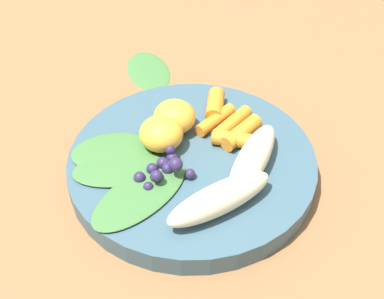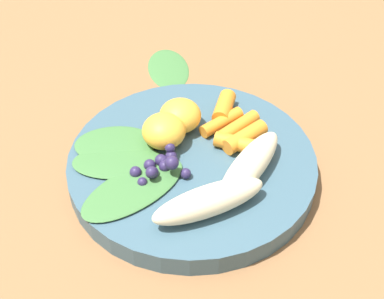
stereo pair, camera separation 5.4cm
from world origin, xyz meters
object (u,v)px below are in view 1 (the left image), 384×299
at_px(kale_leaf_stray, 148,70).
at_px(banana_peeled_right, 220,198).
at_px(bowl, 192,164).
at_px(banana_peeled_left, 252,160).
at_px(orange_segment_near, 162,133).

bearing_deg(kale_leaf_stray, banana_peeled_right, -179.68).
relative_size(bowl, banana_peeled_left, 2.32).
bearing_deg(kale_leaf_stray, bowl, 179.65).
height_order(orange_segment_near, kale_leaf_stray, orange_segment_near).
bearing_deg(banana_peeled_right, orange_segment_near, 90.65).
relative_size(banana_peeled_right, orange_segment_near, 2.41).
bearing_deg(banana_peeled_left, banana_peeled_right, 170.60).
height_order(banana_peeled_left, kale_leaf_stray, banana_peeled_left).
distance_m(bowl, kale_leaf_stray, 0.21).
relative_size(bowl, banana_peeled_right, 2.32).
xyz_separation_m(orange_segment_near, kale_leaf_stray, (0.15, 0.11, -0.04)).
xyz_separation_m(bowl, orange_segment_near, (0.00, 0.04, 0.03)).
xyz_separation_m(banana_peeled_left, kale_leaf_stray, (0.14, 0.21, -0.04)).
bearing_deg(banana_peeled_right, kale_leaf_stray, 75.75).
bearing_deg(bowl, banana_peeled_left, -82.52).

